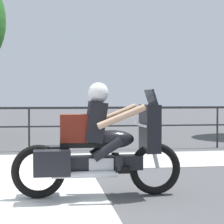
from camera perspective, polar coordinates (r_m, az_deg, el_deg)
The scene contains 4 objects.
ground_plane at distance 6.21m, azimuth -12.79°, elevation -10.97°, with size 120.00×120.00×0.00m, color #4C4C4F.
sidewalk_band at distance 9.55m, azimuth -11.24°, elevation -6.41°, with size 44.00×2.40×0.01m, color #B7B2A8.
fence_railing at distance 11.44m, azimuth -10.79°, elevation -0.54°, with size 36.00×0.05×1.14m.
motorcycle at distance 6.07m, azimuth -1.85°, elevation -4.44°, with size 2.37×0.76×1.59m.
Camera 1 is at (0.47, -6.03, 1.38)m, focal length 70.00 mm.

